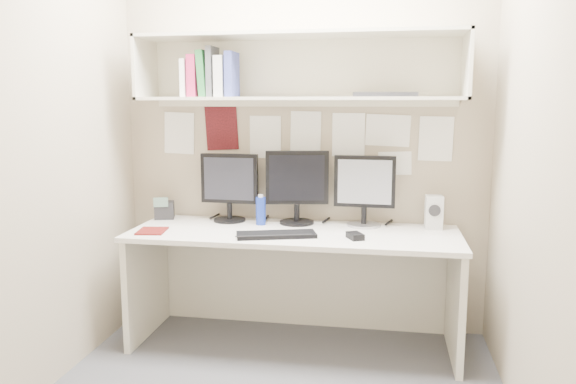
% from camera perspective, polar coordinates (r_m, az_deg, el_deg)
% --- Properties ---
extents(wall_back, '(2.40, 0.02, 2.60)m').
position_cam_1_polar(wall_back, '(3.70, 1.51, 5.88)').
color(wall_back, tan).
rests_on(wall_back, ground).
extents(wall_front, '(2.40, 0.02, 2.60)m').
position_cam_1_polar(wall_front, '(1.75, -8.07, 2.28)').
color(wall_front, tan).
rests_on(wall_front, ground).
extents(wall_left, '(0.02, 2.00, 2.60)m').
position_cam_1_polar(wall_left, '(3.18, -23.35, 4.63)').
color(wall_left, tan).
rests_on(wall_left, ground).
extents(wall_right, '(0.02, 2.00, 2.60)m').
position_cam_1_polar(wall_right, '(2.75, 23.86, 4.02)').
color(wall_right, tan).
rests_on(wall_right, ground).
extents(desk, '(2.00, 0.70, 0.73)m').
position_cam_1_polar(desk, '(3.54, 0.61, -9.71)').
color(desk, silver).
rests_on(desk, floor).
extents(overhead_hutch, '(2.00, 0.38, 0.40)m').
position_cam_1_polar(overhead_hutch, '(3.56, 1.20, 12.52)').
color(overhead_hutch, beige).
rests_on(overhead_hutch, wall_back).
extents(pinned_papers, '(1.92, 0.01, 0.48)m').
position_cam_1_polar(pinned_papers, '(3.70, 1.49, 5.11)').
color(pinned_papers, white).
rests_on(pinned_papers, wall_back).
extents(monitor_left, '(0.38, 0.21, 0.45)m').
position_cam_1_polar(monitor_left, '(3.70, -5.97, 0.78)').
color(monitor_left, black).
rests_on(monitor_left, desk).
extents(monitor_center, '(0.40, 0.22, 0.47)m').
position_cam_1_polar(monitor_center, '(3.61, 0.93, 0.79)').
color(monitor_center, black).
rests_on(monitor_center, desk).
extents(monitor_right, '(0.38, 0.21, 0.45)m').
position_cam_1_polar(monitor_right, '(3.57, 7.78, 0.44)').
color(monitor_right, '#A5A5AA').
rests_on(monitor_right, desk).
extents(keyboard, '(0.49, 0.29, 0.02)m').
position_cam_1_polar(keyboard, '(3.29, -1.20, -4.36)').
color(keyboard, black).
rests_on(keyboard, desk).
extents(mouse, '(0.12, 0.14, 0.04)m').
position_cam_1_polar(mouse, '(3.26, 6.83, -4.45)').
color(mouse, black).
rests_on(mouse, desk).
extents(speaker, '(0.11, 0.11, 0.21)m').
position_cam_1_polar(speaker, '(3.59, 14.59, -2.00)').
color(speaker, '#B6B7B2').
rests_on(speaker, desk).
extents(blue_bottle, '(0.06, 0.06, 0.20)m').
position_cam_1_polar(blue_bottle, '(3.60, -2.79, -1.89)').
color(blue_bottle, navy).
rests_on(blue_bottle, desk).
extents(maroon_notebook, '(0.19, 0.22, 0.01)m').
position_cam_1_polar(maroon_notebook, '(3.51, -13.65, -3.86)').
color(maroon_notebook, '#58110F').
rests_on(maroon_notebook, desk).
extents(desk_phone, '(0.15, 0.15, 0.15)m').
position_cam_1_polar(desk_phone, '(3.88, -12.45, -1.77)').
color(desk_phone, black).
rests_on(desk_phone, desk).
extents(book_stack, '(0.33, 0.19, 0.31)m').
position_cam_1_polar(book_stack, '(3.60, -7.86, 11.67)').
color(book_stack, white).
rests_on(book_stack, overhead_hutch).
extents(hutch_tray, '(0.39, 0.18, 0.03)m').
position_cam_1_polar(hutch_tray, '(3.46, 9.79, 9.74)').
color(hutch_tray, black).
rests_on(hutch_tray, overhead_hutch).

